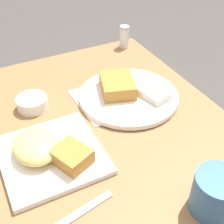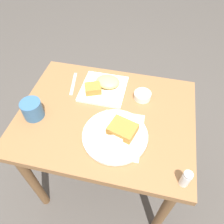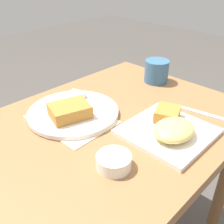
{
  "view_description": "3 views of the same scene",
  "coord_description": "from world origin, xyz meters",
  "px_view_note": "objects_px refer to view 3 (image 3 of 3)",
  "views": [
    {
      "loc": [
        0.57,
        -0.27,
        1.25
      ],
      "look_at": [
        0.03,
        0.01,
        0.76
      ],
      "focal_mm": 50.0,
      "sensor_mm": 36.0,
      "label": 1
    },
    {
      "loc": [
        -0.18,
        0.65,
        1.53
      ],
      "look_at": [
        -0.03,
        0.01,
        0.75
      ],
      "focal_mm": 35.0,
      "sensor_mm": 36.0,
      "label": 2
    },
    {
      "loc": [
        -0.51,
        -0.48,
        1.15
      ],
      "look_at": [
        -0.01,
        0.01,
        0.73
      ],
      "focal_mm": 42.0,
      "sensor_mm": 36.0,
      "label": 3
    }
  ],
  "objects_px": {
    "coffee_mug": "(156,71)",
    "plate_oval_far": "(72,111)",
    "sauce_ramekin": "(114,161)",
    "butter_knife": "(199,112)",
    "plate_square_near": "(170,128)"
  },
  "relations": [
    {
      "from": "plate_square_near",
      "to": "butter_knife",
      "type": "bearing_deg",
      "value": -0.54
    },
    {
      "from": "plate_square_near",
      "to": "coffee_mug",
      "type": "relative_size",
      "value": 2.43
    },
    {
      "from": "coffee_mug",
      "to": "plate_oval_far",
      "type": "bearing_deg",
      "value": 175.57
    },
    {
      "from": "plate_square_near",
      "to": "coffee_mug",
      "type": "xyz_separation_m",
      "value": [
        0.28,
        0.25,
        0.02
      ]
    },
    {
      "from": "plate_oval_far",
      "to": "coffee_mug",
      "type": "distance_m",
      "value": 0.41
    },
    {
      "from": "plate_oval_far",
      "to": "sauce_ramekin",
      "type": "distance_m",
      "value": 0.28
    },
    {
      "from": "sauce_ramekin",
      "to": "coffee_mug",
      "type": "xyz_separation_m",
      "value": [
        0.49,
        0.23,
        0.03
      ]
    },
    {
      "from": "plate_oval_far",
      "to": "coffee_mug",
      "type": "height_order",
      "value": "coffee_mug"
    },
    {
      "from": "plate_square_near",
      "to": "sauce_ramekin",
      "type": "bearing_deg",
      "value": 174.52
    },
    {
      "from": "butter_knife",
      "to": "coffee_mug",
      "type": "distance_m",
      "value": 0.28
    },
    {
      "from": "plate_square_near",
      "to": "plate_oval_far",
      "type": "relative_size",
      "value": 0.79
    },
    {
      "from": "sauce_ramekin",
      "to": "coffee_mug",
      "type": "relative_size",
      "value": 0.9
    },
    {
      "from": "plate_square_near",
      "to": "plate_oval_far",
      "type": "distance_m",
      "value": 0.31
    },
    {
      "from": "coffee_mug",
      "to": "butter_knife",
      "type": "bearing_deg",
      "value": -112.88
    },
    {
      "from": "butter_knife",
      "to": "plate_oval_far",
      "type": "bearing_deg",
      "value": 35.84
    }
  ]
}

